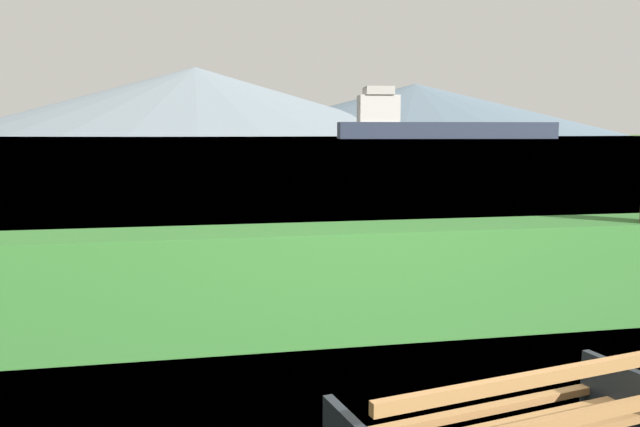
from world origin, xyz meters
name	(u,v)px	position (x,y,z in m)	size (l,w,h in m)	color
water_surface	(198,137)	(0.00, 307.11, 0.00)	(620.00, 620.00, 0.00)	#7A99A8
hedge_row	(353,280)	(0.00, 2.99, 0.53)	(11.42, 0.83, 1.06)	#387A33
cargo_ship_large	(430,124)	(77.74, 202.59, 4.87)	(75.46, 18.71, 17.43)	#2D384C
distant_hills	(171,99)	(-20.53, 539.83, 29.59)	(802.92, 384.34, 78.68)	gray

